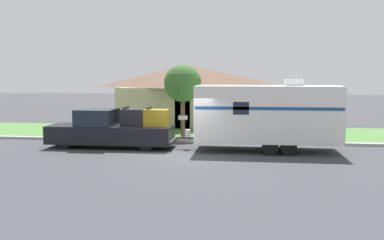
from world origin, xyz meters
TOP-DOWN VIEW (x-y plane):
  - ground_plane at (0.00, 0.00)m, footprint 120.00×120.00m
  - curb_strip at (0.00, 3.75)m, footprint 80.00×0.30m
  - lawn_strip at (0.00, 7.40)m, footprint 80.00×7.00m
  - house_across_street at (-1.48, 12.14)m, footprint 9.78×6.49m
  - pickup_truck at (-3.82, 1.73)m, footprint 6.17×1.91m
  - travel_trailer at (3.63, 1.73)m, footprint 7.51×2.46m
  - mailbox at (-0.76, 4.65)m, footprint 0.48×0.20m
  - tree_in_yard at (-0.89, 5.51)m, footprint 2.11×2.11m

SIDE VIEW (x-z plane):
  - ground_plane at x=0.00m, z-range 0.00..0.00m
  - lawn_strip at x=0.00m, z-range 0.00..0.03m
  - curb_strip at x=0.00m, z-range 0.00..0.14m
  - pickup_truck at x=-3.82m, z-range -0.14..1.87m
  - mailbox at x=-0.76m, z-range 0.35..1.67m
  - travel_trailer at x=3.63m, z-range 0.09..3.41m
  - house_across_street at x=-1.48m, z-range 0.08..4.34m
  - tree_in_yard at x=-0.89m, z-range 0.98..5.10m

